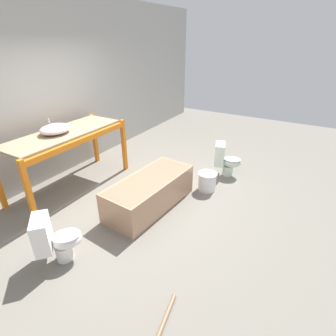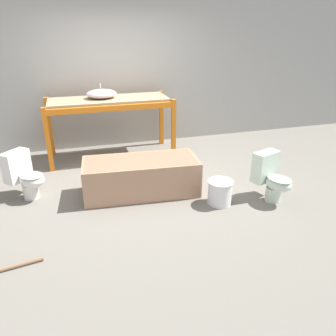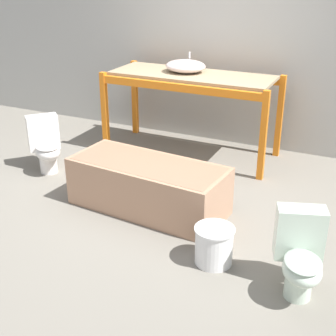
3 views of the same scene
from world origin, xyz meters
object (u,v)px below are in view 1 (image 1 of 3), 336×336
(toilet_far, at_px, (226,159))
(sink_basin, at_px, (55,129))
(bathtub_main, at_px, (150,190))
(toilet_near, at_px, (55,239))
(bucket_white, at_px, (207,181))

(toilet_far, bearing_deg, sink_basin, 111.34)
(bathtub_main, bearing_deg, toilet_near, 173.09)
(bathtub_main, distance_m, toilet_near, 1.56)
(sink_basin, relative_size, toilet_far, 0.78)
(toilet_near, bearing_deg, sink_basin, -1.51)
(toilet_near, distance_m, bucket_white, 2.61)
(sink_basin, xyz_separation_m, toilet_near, (-1.22, -1.29, -0.78))
(bucket_white, bearing_deg, toilet_near, 159.40)
(toilet_far, distance_m, bucket_white, 0.72)
(toilet_far, height_order, bucket_white, toilet_far)
(sink_basin, distance_m, bathtub_main, 1.83)
(toilet_near, bearing_deg, bucket_white, -68.71)
(bathtub_main, distance_m, toilet_far, 1.75)
(toilet_near, relative_size, toilet_far, 1.00)
(toilet_near, distance_m, toilet_far, 3.29)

